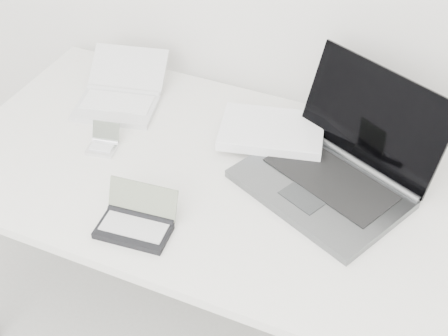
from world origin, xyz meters
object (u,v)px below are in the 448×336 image
at_px(desk, 240,191).
at_px(netbook_open_white, 120,96).
at_px(laptop_large, 316,157).
at_px(palmtop_charcoal, 136,222).

distance_m(desk, netbook_open_white, 0.51).
xyz_separation_m(laptop_large, palmtop_charcoal, (-0.33, -0.38, -0.03)).
bearing_deg(palmtop_charcoal, netbook_open_white, 119.39).
distance_m(netbook_open_white, palmtop_charcoal, 0.54).
xyz_separation_m(laptop_large, netbook_open_white, (-0.65, 0.06, -0.02)).
bearing_deg(laptop_large, palmtop_charcoal, -106.61).
height_order(netbook_open_white, palmtop_charcoal, netbook_open_white).
bearing_deg(netbook_open_white, laptop_large, -18.66).
bearing_deg(laptop_large, netbook_open_white, -160.95).
bearing_deg(desk, laptop_large, 34.49).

